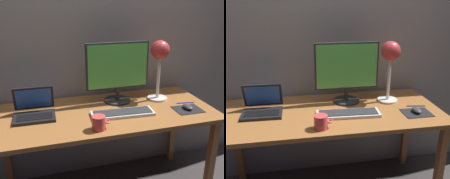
{
  "view_description": "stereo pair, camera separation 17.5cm",
  "coord_description": "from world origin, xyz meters",
  "views": [
    {
      "loc": [
        -0.41,
        -1.63,
        1.51
      ],
      "look_at": [
        0.04,
        -0.05,
        0.92
      ],
      "focal_mm": 40.95,
      "sensor_mm": 36.0,
      "label": 1
    },
    {
      "loc": [
        -0.24,
        -1.67,
        1.51
      ],
      "look_at": [
        0.04,
        -0.05,
        0.92
      ],
      "focal_mm": 40.95,
      "sensor_mm": 36.0,
      "label": 2
    }
  ],
  "objects": [
    {
      "name": "back_wall",
      "position": [
        0.0,
        0.4,
        1.3
      ],
      "size": [
        4.8,
        0.06,
        2.6
      ],
      "primitive_type": "cube",
      "color": "gray",
      "rests_on": "ground"
    },
    {
      "name": "desk",
      "position": [
        0.0,
        0.0,
        0.66
      ],
      "size": [
        1.6,
        0.7,
        0.74
      ],
      "color": "#935B2D",
      "rests_on": "ground"
    },
    {
      "name": "monitor",
      "position": [
        0.15,
        0.16,
        1.0
      ],
      "size": [
        0.49,
        0.2,
        0.47
      ],
      "color": "#28282B",
      "rests_on": "desk"
    },
    {
      "name": "keyboard_main",
      "position": [
        0.11,
        -0.09,
        0.75
      ],
      "size": [
        0.45,
        0.16,
        0.03
      ],
      "color": "silver",
      "rests_on": "desk"
    },
    {
      "name": "laptop",
      "position": [
        -0.48,
        0.07,
        0.8
      ],
      "size": [
        0.28,
        0.24,
        0.2
      ],
      "color": "black",
      "rests_on": "desk"
    },
    {
      "name": "desk_lamp",
      "position": [
        0.47,
        0.12,
        1.09
      ],
      "size": [
        0.16,
        0.16,
        0.47
      ],
      "color": "beige",
      "rests_on": "desk"
    },
    {
      "name": "mousepad",
      "position": [
        0.6,
        -0.14,
        0.74
      ],
      "size": [
        0.2,
        0.16,
        0.0
      ],
      "primitive_type": "cube",
      "color": "black",
      "rests_on": "desk"
    },
    {
      "name": "mouse",
      "position": [
        0.6,
        -0.14,
        0.76
      ],
      "size": [
        0.06,
        0.1,
        0.03
      ],
      "primitive_type": "ellipsoid",
      "color": "#38383A",
      "rests_on": "mousepad"
    },
    {
      "name": "coffee_mug",
      "position": [
        -0.1,
        -0.25,
        0.78
      ],
      "size": [
        0.12,
        0.09,
        0.09
      ],
      "color": "#CC3F3F",
      "rests_on": "desk"
    },
    {
      "name": "pen",
      "position": [
        0.65,
        -0.03,
        0.74
      ],
      "size": [
        0.14,
        0.03,
        0.01
      ],
      "primitive_type": "cylinder",
      "rotation": [
        0.0,
        1.57,
        -0.15
      ],
      "color": "#2633A5",
      "rests_on": "desk"
    }
  ]
}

